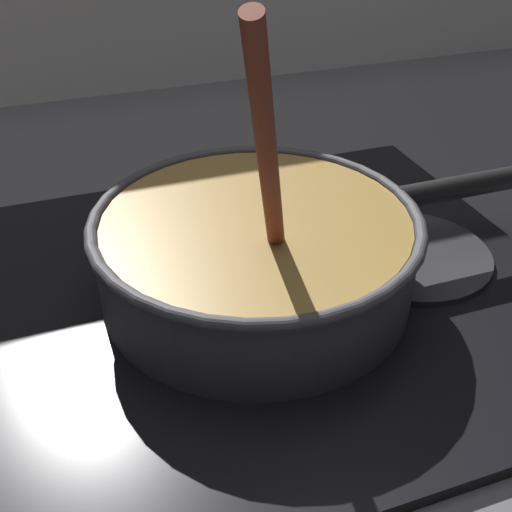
# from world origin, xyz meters

# --- Properties ---
(hob_plate) EXTENTS (0.56, 0.48, 0.01)m
(hob_plate) POSITION_xyz_m (0.13, 0.18, 0.01)
(hob_plate) COLOR black
(hob_plate) RESTS_ON ground
(burner_ring) EXTENTS (0.20, 0.20, 0.01)m
(burner_ring) POSITION_xyz_m (0.13, 0.18, 0.02)
(burner_ring) COLOR #592D0C
(burner_ring) RESTS_ON hob_plate
(spare_burner) EXTENTS (0.16, 0.16, 0.01)m
(spare_burner) POSITION_xyz_m (0.29, 0.18, 0.01)
(spare_burner) COLOR #262628
(spare_burner) RESTS_ON hob_plate
(cooking_pan) EXTENTS (0.45, 0.29, 0.28)m
(cooking_pan) POSITION_xyz_m (0.14, 0.18, 0.06)
(cooking_pan) COLOR #38383D
(cooking_pan) RESTS_ON hob_plate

